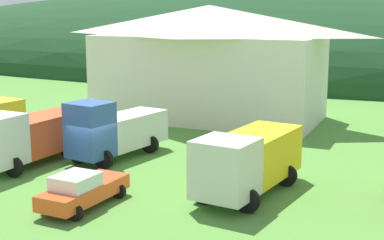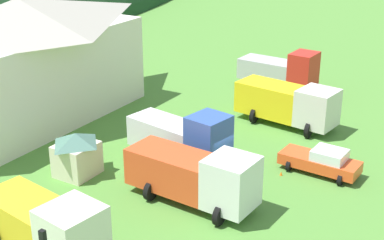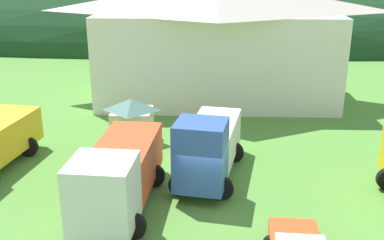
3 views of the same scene
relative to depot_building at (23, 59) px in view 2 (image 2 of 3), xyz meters
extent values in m
plane|color=#518C38|center=(-0.61, -16.55, -4.71)|extent=(200.00, 200.00, 0.00)
cube|color=white|center=(0.00, 0.00, -1.33)|extent=(17.55, 8.83, 6.77)
pyramid|color=#B7B2A3|center=(0.00, 0.00, 3.25)|extent=(18.95, 9.54, 2.37)
cube|color=beige|center=(-5.11, -9.34, -3.70)|extent=(2.34, 2.14, 2.02)
pyramid|color=#4C7A6B|center=(-5.11, -9.34, -2.34)|extent=(2.53, 2.31, 0.71)
cube|color=silver|center=(-12.33, -15.59, -2.84)|extent=(2.81, 2.75, 2.65)
cube|color=black|center=(-12.35, -15.70, -2.25)|extent=(1.60, 2.10, 0.85)
cube|color=gold|center=(-11.81, -12.19, -3.22)|extent=(3.12, 4.79, 1.88)
cylinder|color=black|center=(-10.64, -11.69, -4.16)|extent=(1.10, 0.30, 1.10)
cylinder|color=black|center=(-12.79, -11.36, -4.16)|extent=(1.10, 0.30, 1.10)
cube|color=white|center=(-4.57, -19.44, -2.79)|extent=(2.64, 2.58, 2.75)
cube|color=black|center=(-4.58, -19.56, -2.18)|extent=(1.46, 2.02, 0.88)
cube|color=#E04C23|center=(-4.31, -15.71, -3.11)|extent=(2.82, 5.21, 2.11)
cylinder|color=black|center=(-3.48, -19.52, -4.16)|extent=(1.10, 0.30, 1.10)
cylinder|color=black|center=(-5.66, -19.37, -4.16)|extent=(1.10, 0.30, 1.10)
cylinder|color=black|center=(-3.17, -15.03, -4.16)|extent=(1.10, 0.30, 1.10)
cylinder|color=black|center=(-5.35, -14.88, -4.16)|extent=(1.10, 0.30, 1.10)
cube|color=#3356AD|center=(-0.87, -16.04, -2.59)|extent=(2.59, 2.45, 3.15)
cube|color=black|center=(-0.89, -16.14, -1.89)|extent=(1.49, 1.86, 1.01)
cube|color=silver|center=(-0.26, -12.58, -3.18)|extent=(3.09, 5.26, 1.97)
cylinder|color=black|center=(0.09, -16.21, -4.16)|extent=(1.10, 0.30, 1.10)
cylinder|color=black|center=(-1.84, -15.87, -4.16)|extent=(1.10, 0.30, 1.10)
cylinder|color=black|center=(0.84, -12.03, -4.16)|extent=(1.10, 0.30, 1.10)
cylinder|color=black|center=(-1.09, -11.68, -4.16)|extent=(1.10, 0.30, 1.10)
cube|color=silver|center=(8.59, -19.57, -2.84)|extent=(2.88, 2.83, 2.65)
cube|color=black|center=(8.57, -19.70, -2.25)|extent=(1.63, 2.17, 0.85)
cube|color=yellow|center=(9.09, -15.86, -3.00)|extent=(3.21, 5.28, 2.32)
cylinder|color=black|center=(9.71, -19.73, -4.16)|extent=(1.10, 0.30, 1.10)
cylinder|color=black|center=(7.47, -19.42, -4.16)|extent=(1.10, 0.30, 1.10)
cylinder|color=black|center=(10.32, -15.27, -4.16)|extent=(1.10, 0.30, 1.10)
cylinder|color=black|center=(8.07, -14.97, -4.16)|extent=(1.10, 0.30, 1.10)
cube|color=red|center=(16.74, -15.55, -2.70)|extent=(2.62, 2.15, 2.93)
cube|color=black|center=(16.73, -15.65, -2.05)|extent=(1.44, 1.67, 0.94)
cube|color=#B2B2B7|center=(16.96, -12.13, -3.27)|extent=(2.82, 5.02, 1.78)
cylinder|color=black|center=(17.83, -15.62, -4.16)|extent=(1.10, 0.30, 1.10)
cylinder|color=black|center=(15.64, -15.48, -4.16)|extent=(1.10, 0.30, 1.10)
cylinder|color=black|center=(18.11, -11.47, -4.16)|extent=(1.10, 0.30, 1.10)
cylinder|color=black|center=(15.91, -11.33, -4.16)|extent=(1.10, 0.30, 1.10)
cube|color=#F05022|center=(2.59, -21.86, -4.02)|extent=(2.10, 4.91, 0.70)
cube|color=silver|center=(2.55, -22.44, -3.36)|extent=(1.77, 2.02, 0.62)
cylinder|color=black|center=(3.27, -23.54, -4.37)|extent=(0.68, 0.24, 0.68)
cylinder|color=black|center=(1.70, -23.45, -4.37)|extent=(0.68, 0.24, 0.68)
cylinder|color=black|center=(3.47, -20.28, -4.37)|extent=(0.68, 0.24, 0.68)
cylinder|color=black|center=(1.91, -20.19, -4.37)|extent=(0.68, 0.24, 0.68)
cube|color=black|center=(-14.83, -16.51, -1.18)|extent=(0.20, 0.24, 0.55)
sphere|color=yellow|center=(-14.83, -16.38, -1.18)|extent=(0.14, 0.14, 0.14)
cone|color=orange|center=(1.09, -20.02, -4.71)|extent=(0.36, 0.36, 0.51)
camera|label=1|loc=(16.92, -42.65, 4.21)|focal=53.18mm
camera|label=2|loc=(-27.45, -30.69, 10.85)|focal=51.83mm
camera|label=3|loc=(-0.53, -35.06, 5.77)|focal=43.00mm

